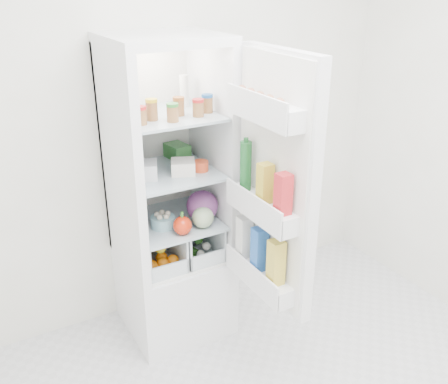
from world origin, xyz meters
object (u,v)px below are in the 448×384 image
red_cabbage (202,206)px  mushroom_bowl (163,222)px  fridge_door (272,189)px  refrigerator (168,228)px

red_cabbage → mushroom_bowl: red_cabbage is taller
mushroom_bowl → fridge_door: (0.38, -0.52, 0.31)m
red_cabbage → fridge_door: fridge_door is taller
mushroom_bowl → red_cabbage: bearing=-8.1°
red_cabbage → mushroom_bowl: size_ratio=1.32×
refrigerator → red_cabbage: 0.28m
refrigerator → mushroom_bowl: (-0.08, -0.12, 0.11)m
red_cabbage → fridge_door: bearing=-73.4°
refrigerator → fridge_door: 0.82m
fridge_door → refrigerator: bearing=25.4°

